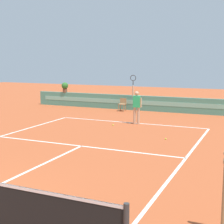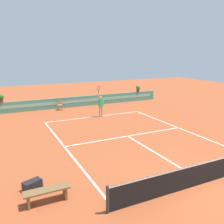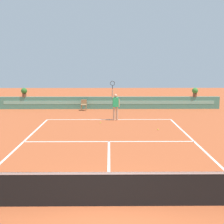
{
  "view_description": "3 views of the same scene",
  "coord_description": "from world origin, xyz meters",
  "px_view_note": "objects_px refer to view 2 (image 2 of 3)",
  "views": [
    {
      "loc": [
        6.33,
        -4.95,
        3.34
      ],
      "look_at": [
        0.17,
        9.02,
        1.0
      ],
      "focal_mm": 54.32,
      "sensor_mm": 36.0,
      "label": 1
    },
    {
      "loc": [
        -7.36,
        -6.37,
        5.12
      ],
      "look_at": [
        0.17,
        9.02,
        1.0
      ],
      "focal_mm": 39.07,
      "sensor_mm": 36.0,
      "label": 2
    },
    {
      "loc": [
        0.03,
        -7.26,
        3.79
      ],
      "look_at": [
        0.17,
        9.02,
        1.0
      ],
      "focal_mm": 47.02,
      "sensor_mm": 36.0,
      "label": 3
    }
  ],
  "objects_px": {
    "tennis_player": "(101,104)",
    "potted_plant_far_right": "(138,88)",
    "gear_bag": "(32,185)",
    "potted_plant_far_left": "(1,98)",
    "ball_kid_chair": "(60,105)",
    "tennis_ball_near_baseline": "(94,120)",
    "bench_courtside": "(47,193)",
    "tennis_ball_mid_court": "(143,121)"
  },
  "relations": [
    {
      "from": "potted_plant_far_right",
      "to": "tennis_ball_mid_court",
      "type": "bearing_deg",
      "value": -119.12
    },
    {
      "from": "tennis_ball_near_baseline",
      "to": "potted_plant_far_left",
      "type": "distance_m",
      "value": 8.59
    },
    {
      "from": "tennis_player",
      "to": "potted_plant_far_right",
      "type": "bearing_deg",
      "value": 35.92
    },
    {
      "from": "ball_kid_chair",
      "to": "tennis_ball_near_baseline",
      "type": "height_order",
      "value": "ball_kid_chair"
    },
    {
      "from": "gear_bag",
      "to": "potted_plant_far_left",
      "type": "distance_m",
      "value": 13.85
    },
    {
      "from": "potted_plant_far_left",
      "to": "tennis_player",
      "type": "bearing_deg",
      "value": -33.11
    },
    {
      "from": "potted_plant_far_left",
      "to": "tennis_ball_mid_court",
      "type": "bearing_deg",
      "value": -38.2
    },
    {
      "from": "bench_courtside",
      "to": "potted_plant_far_left",
      "type": "height_order",
      "value": "potted_plant_far_left"
    },
    {
      "from": "tennis_player",
      "to": "potted_plant_far_right",
      "type": "xyz_separation_m",
      "value": [
        6.56,
        4.75,
        0.36
      ]
    },
    {
      "from": "ball_kid_chair",
      "to": "potted_plant_far_right",
      "type": "xyz_separation_m",
      "value": [
        8.98,
        0.73,
        0.93
      ]
    },
    {
      "from": "bench_courtside",
      "to": "potted_plant_far_right",
      "type": "xyz_separation_m",
      "value": [
        13.04,
        14.9,
        1.04
      ]
    },
    {
      "from": "ball_kid_chair",
      "to": "tennis_player",
      "type": "distance_m",
      "value": 4.73
    },
    {
      "from": "ball_kid_chair",
      "to": "bench_courtside",
      "type": "relative_size",
      "value": 0.53
    },
    {
      "from": "bench_courtside",
      "to": "potted_plant_far_right",
      "type": "distance_m",
      "value": 19.82
    },
    {
      "from": "gear_bag",
      "to": "tennis_ball_mid_court",
      "type": "bearing_deg",
      "value": 34.14
    },
    {
      "from": "bench_courtside",
      "to": "tennis_player",
      "type": "distance_m",
      "value": 12.06
    },
    {
      "from": "ball_kid_chair",
      "to": "tennis_ball_mid_court",
      "type": "distance_m",
      "value": 8.35
    },
    {
      "from": "tennis_ball_mid_court",
      "to": "potted_plant_far_left",
      "type": "xyz_separation_m",
      "value": [
        -9.63,
        7.58,
        1.38
      ]
    },
    {
      "from": "bench_courtside",
      "to": "potted_plant_far_right",
      "type": "bearing_deg",
      "value": 48.81
    },
    {
      "from": "bench_courtside",
      "to": "tennis_ball_near_baseline",
      "type": "height_order",
      "value": "bench_courtside"
    },
    {
      "from": "gear_bag",
      "to": "potted_plant_far_left",
      "type": "relative_size",
      "value": 0.97
    },
    {
      "from": "ball_kid_chair",
      "to": "potted_plant_far_right",
      "type": "bearing_deg",
      "value": 4.66
    },
    {
      "from": "tennis_ball_mid_court",
      "to": "potted_plant_far_right",
      "type": "relative_size",
      "value": 0.09
    },
    {
      "from": "tennis_ball_mid_court",
      "to": "tennis_ball_near_baseline",
      "type": "bearing_deg",
      "value": 149.44
    },
    {
      "from": "ball_kid_chair",
      "to": "gear_bag",
      "type": "bearing_deg",
      "value": -108.63
    },
    {
      "from": "tennis_ball_near_baseline",
      "to": "tennis_player",
      "type": "bearing_deg",
      "value": 42.7
    },
    {
      "from": "gear_bag",
      "to": "tennis_ball_near_baseline",
      "type": "relative_size",
      "value": 10.29
    },
    {
      "from": "ball_kid_chair",
      "to": "bench_courtside",
      "type": "bearing_deg",
      "value": -105.99
    },
    {
      "from": "tennis_ball_mid_court",
      "to": "gear_bag",
      "type": "bearing_deg",
      "value": -145.86
    },
    {
      "from": "tennis_ball_mid_court",
      "to": "potted_plant_far_left",
      "type": "relative_size",
      "value": 0.09
    },
    {
      "from": "gear_bag",
      "to": "ball_kid_chair",
      "type": "bearing_deg",
      "value": 71.37
    },
    {
      "from": "tennis_ball_mid_court",
      "to": "tennis_player",
      "type": "bearing_deg",
      "value": 129.63
    },
    {
      "from": "ball_kid_chair",
      "to": "potted_plant_far_left",
      "type": "relative_size",
      "value": 1.17
    },
    {
      "from": "gear_bag",
      "to": "tennis_ball_mid_court",
      "type": "distance_m",
      "value": 11.07
    },
    {
      "from": "bench_courtside",
      "to": "tennis_player",
      "type": "xyz_separation_m",
      "value": [
        6.48,
        10.15,
        0.67
      ]
    },
    {
      "from": "gear_bag",
      "to": "tennis_player",
      "type": "bearing_deg",
      "value": 52.96
    },
    {
      "from": "potted_plant_far_left",
      "to": "ball_kid_chair",
      "type": "bearing_deg",
      "value": -8.54
    },
    {
      "from": "ball_kid_chair",
      "to": "tennis_ball_near_baseline",
      "type": "distance_m",
      "value": 5.13
    },
    {
      "from": "tennis_ball_near_baseline",
      "to": "tennis_ball_mid_court",
      "type": "distance_m",
      "value": 3.83
    },
    {
      "from": "gear_bag",
      "to": "potted_plant_far_right",
      "type": "xyz_separation_m",
      "value": [
        13.38,
        13.79,
        1.23
      ]
    },
    {
      "from": "bench_courtside",
      "to": "potted_plant_far_right",
      "type": "height_order",
      "value": "potted_plant_far_right"
    },
    {
      "from": "gear_bag",
      "to": "potted_plant_far_right",
      "type": "bearing_deg",
      "value": 45.86
    }
  ]
}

